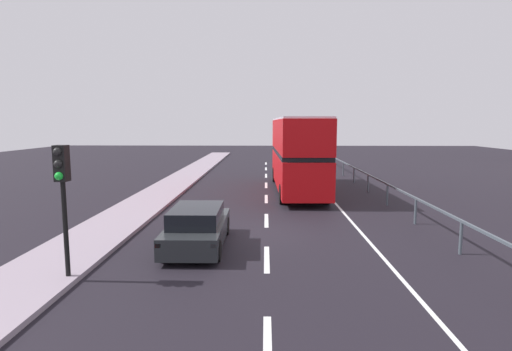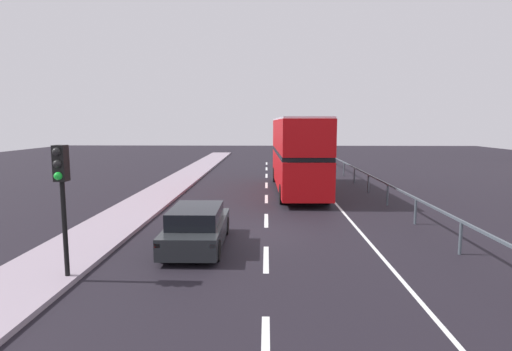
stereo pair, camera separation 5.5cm
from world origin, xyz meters
The scene contains 7 objects.
ground_plane centered at (0.00, 0.00, -0.05)m, with size 75.88×120.00×0.10m, color black.
near_sidewalk_kerb centered at (-6.04, 0.00, 0.07)m, with size 2.46×80.00×0.14m, color gray.
lane_paint_markings centered at (2.15, 8.12, 0.00)m, with size 3.65×46.00×0.01m.
bridge_side_railing centered at (5.98, 9.00, 0.89)m, with size 0.10×42.00×1.08m.
double_decker_bus_red centered at (1.82, 9.21, 2.32)m, with size 2.76×10.90×4.34m.
hatchback_car_near centered at (-2.26, -1.86, 0.65)m, with size 1.82×4.34×1.35m.
traffic_signal_pole centered at (-5.10, -4.89, 2.65)m, with size 0.30×0.42×3.35m.
Camera 2 is at (0.01, -14.77, 4.01)m, focal length 28.56 mm.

